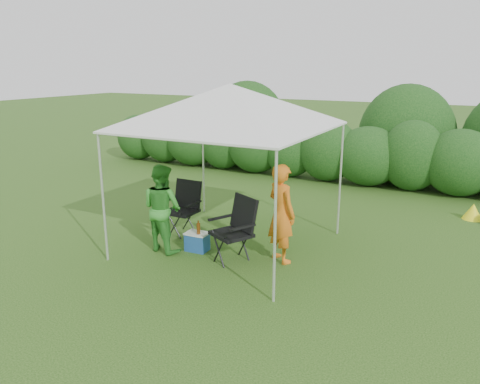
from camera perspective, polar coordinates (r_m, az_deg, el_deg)
The scene contains 10 objects.
ground at distance 8.01m, azimuth -2.88°, elevation -7.73°, with size 70.00×70.00×0.00m, color #39611E.
hedge at distance 13.06m, azimuth 11.09°, elevation 4.84°, with size 14.89×1.53×1.80m.
canopy at distance 7.83m, azimuth -1.23°, elevation 10.41°, with size 3.10×3.10×2.83m.
chair_right at distance 7.62m, azimuth -0.43°, elevation -4.07°, with size 0.81×0.79×1.06m.
chair_left at distance 8.93m, azimuth -6.84°, elevation -1.46°, with size 0.63×0.57×1.01m.
man at distance 7.56m, azimuth 5.07°, elevation -2.62°, with size 0.59×0.39×1.62m, color orange.
woman at distance 8.10m, azimuth -9.45°, elevation -1.93°, with size 0.74×0.58×1.52m, color green.
cooler at distance 8.18m, azimuth -5.25°, elevation -6.02°, with size 0.40×0.30×0.33m.
bottle at distance 8.01m, azimuth -5.09°, elevation -4.31°, with size 0.06×0.06×0.24m, color #592D0C.
lawn_toy at distance 10.83m, azimuth 26.97°, elevation -2.33°, with size 0.67×0.56×0.34m.
Camera 1 is at (3.80, -6.32, 3.13)m, focal length 35.00 mm.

